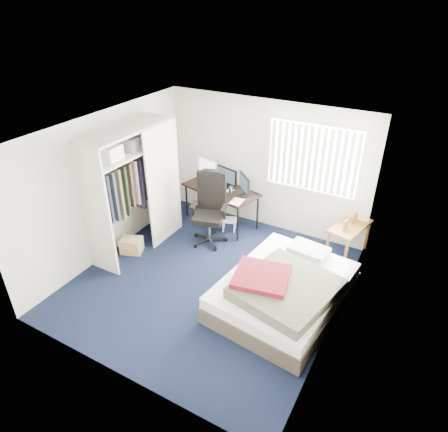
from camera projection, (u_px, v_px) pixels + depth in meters
ground at (210, 280)px, 6.53m from camera, size 4.20×4.20×0.00m
room_shell at (208, 199)px, 5.78m from camera, size 4.20×4.20×4.20m
window_assembly at (313, 158)px, 6.90m from camera, size 1.72×0.09×1.32m
closet at (132, 179)px, 6.76m from camera, size 0.64×1.84×2.22m
desk at (222, 187)px, 7.79m from camera, size 1.64×1.04×1.21m
office_chair at (210, 215)px, 7.35m from camera, size 0.79×0.79×1.35m
footstool at (229, 222)px, 7.79m from camera, size 0.37×0.33×0.24m
nightstand at (350, 228)px, 6.93m from camera, size 0.64×0.95×0.78m
bed at (284, 290)px, 5.88m from camera, size 1.82×2.28×0.69m
pine_box at (132, 245)px, 7.18m from camera, size 0.44×0.39×0.28m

